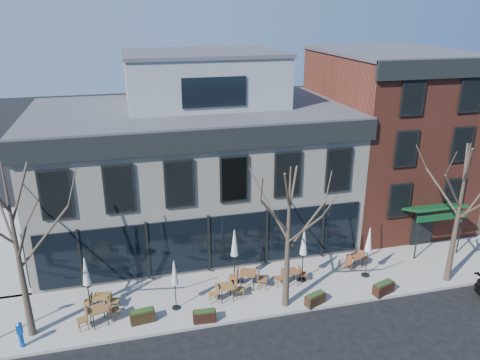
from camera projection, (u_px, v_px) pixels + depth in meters
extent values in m
plane|color=black|center=(209.00, 274.00, 25.48)|extent=(120.00, 120.00, 0.00)
cube|color=gray|center=(279.00, 286.00, 24.26)|extent=(33.50, 4.70, 0.15)
cube|color=gray|center=(8.00, 246.00, 28.31)|extent=(4.50, 12.00, 0.15)
cube|color=beige|center=(193.00, 175.00, 28.64)|extent=(18.00, 10.00, 8.00)
cube|color=#47474C|center=(190.00, 110.00, 27.24)|extent=(18.30, 10.30, 0.30)
cube|color=black|center=(206.00, 141.00, 22.76)|extent=(18.30, 0.25, 1.10)
cube|color=black|center=(23.00, 127.00, 25.31)|extent=(0.25, 10.30, 1.10)
cube|color=black|center=(209.00, 243.00, 24.77)|extent=(17.20, 0.12, 3.00)
cube|color=black|center=(37.00, 229.00, 26.37)|extent=(0.12, 7.50, 3.00)
cube|color=gray|center=(203.00, 80.00, 27.84)|extent=(9.00, 6.50, 3.00)
cube|color=brown|center=(385.00, 138.00, 31.13)|extent=(8.00, 10.00, 11.00)
cube|color=#47474C|center=(395.00, 52.00, 29.20)|extent=(8.20, 10.20, 0.25)
cube|color=black|center=(447.00, 69.00, 24.70)|extent=(8.20, 0.25, 1.00)
cube|color=#0D3D1B|center=(434.00, 207.00, 26.71)|extent=(3.20, 1.66, 0.67)
cube|color=black|center=(422.00, 228.00, 28.01)|extent=(1.40, 0.10, 2.50)
cone|color=#382B21|center=(18.00, 255.00, 19.19)|extent=(0.34, 0.34, 7.92)
cylinder|color=#382B21|center=(44.00, 237.00, 19.41)|extent=(2.23, 0.50, 2.48)
cylinder|color=#382B21|center=(7.00, 223.00, 19.61)|extent=(1.03, 2.05, 2.14)
cylinder|color=#382B21|center=(22.00, 244.00, 18.09)|extent=(1.03, 2.04, 2.28)
cone|color=#382B21|center=(288.00, 240.00, 21.36)|extent=(0.34, 0.34, 7.04)
cylinder|color=#382B21|center=(306.00, 226.00, 21.56)|extent=(2.00, 0.46, 2.21)
cylinder|color=#382B21|center=(274.00, 215.00, 21.73)|extent=(0.93, 1.84, 1.91)
cylinder|color=#382B21|center=(275.00, 216.00, 20.46)|extent=(1.61, 0.68, 1.97)
cylinder|color=#382B21|center=(304.00, 230.00, 20.38)|extent=(0.93, 1.83, 2.03)
cone|color=#382B21|center=(458.00, 215.00, 23.36)|extent=(0.34, 0.34, 7.48)
cylinder|color=#382B21|center=(475.00, 202.00, 23.57)|extent=(2.12, 0.48, 2.35)
cylinder|color=#382B21|center=(442.00, 191.00, 23.76)|extent=(0.98, 1.94, 2.03)
cylinder|color=#382B21|center=(453.00, 191.00, 22.41)|extent=(1.71, 0.71, 2.09)
cylinder|color=#0D43AB|center=(21.00, 340.00, 19.68)|extent=(0.19, 0.19, 0.67)
cube|color=#0D43AB|center=(19.00, 329.00, 19.48)|extent=(0.23, 0.19, 0.48)
cone|color=#0D43AB|center=(18.00, 323.00, 19.38)|extent=(0.25, 0.25, 0.11)
cube|color=brown|center=(98.00, 309.00, 20.93)|extent=(0.96, 0.96, 0.04)
cylinder|color=black|center=(94.00, 322.00, 20.67)|extent=(0.04, 0.04, 0.80)
cylinder|color=black|center=(108.00, 318.00, 20.97)|extent=(0.04, 0.04, 0.80)
cylinder|color=black|center=(90.00, 315.00, 21.17)|extent=(0.04, 0.04, 0.80)
cylinder|color=black|center=(104.00, 311.00, 21.47)|extent=(0.04, 0.04, 0.80)
cube|color=brown|center=(101.00, 296.00, 22.03)|extent=(0.78, 0.78, 0.04)
cylinder|color=black|center=(95.00, 306.00, 21.89)|extent=(0.04, 0.04, 0.69)
cylinder|color=black|center=(106.00, 306.00, 21.92)|extent=(0.04, 0.04, 0.69)
cylinder|color=black|center=(97.00, 300.00, 22.39)|extent=(0.04, 0.04, 0.69)
cylinder|color=black|center=(108.00, 299.00, 22.42)|extent=(0.04, 0.04, 0.69)
cube|color=brown|center=(226.00, 286.00, 22.72)|extent=(0.75, 0.75, 0.04)
cylinder|color=black|center=(222.00, 297.00, 22.51)|extent=(0.04, 0.04, 0.74)
cylinder|color=black|center=(234.00, 295.00, 22.67)|extent=(0.04, 0.04, 0.74)
cylinder|color=black|center=(219.00, 291.00, 23.03)|extent=(0.04, 0.04, 0.74)
cylinder|color=black|center=(230.00, 289.00, 23.19)|extent=(0.04, 0.04, 0.74)
cube|color=brown|center=(248.00, 273.00, 23.74)|extent=(1.05, 1.05, 0.05)
cylinder|color=black|center=(241.00, 283.00, 23.63)|extent=(0.05, 0.05, 0.82)
cylinder|color=black|center=(253.00, 284.00, 23.54)|extent=(0.05, 0.05, 0.82)
cylinder|color=black|center=(243.00, 276.00, 24.23)|extent=(0.05, 0.05, 0.82)
cylinder|color=black|center=(255.00, 277.00, 24.14)|extent=(0.05, 0.05, 0.82)
cube|color=brown|center=(291.00, 271.00, 24.04)|extent=(0.74, 0.74, 0.04)
cylinder|color=black|center=(288.00, 281.00, 23.84)|extent=(0.04, 0.04, 0.73)
cylinder|color=black|center=(298.00, 280.00, 23.99)|extent=(0.04, 0.04, 0.73)
cylinder|color=black|center=(284.00, 276.00, 24.35)|extent=(0.04, 0.04, 0.73)
cylinder|color=black|center=(294.00, 274.00, 24.50)|extent=(0.04, 0.04, 0.73)
cube|color=brown|center=(356.00, 256.00, 25.54)|extent=(0.89, 0.89, 0.04)
cylinder|color=black|center=(355.00, 266.00, 25.30)|extent=(0.04, 0.04, 0.72)
cylinder|color=black|center=(362.00, 263.00, 25.58)|extent=(0.04, 0.04, 0.72)
cylinder|color=black|center=(348.00, 261.00, 25.75)|extent=(0.04, 0.04, 0.72)
cylinder|color=black|center=(355.00, 258.00, 26.03)|extent=(0.04, 0.04, 0.72)
cylinder|color=black|center=(91.00, 311.00, 22.04)|extent=(0.46, 0.46, 0.06)
cylinder|color=black|center=(88.00, 291.00, 21.65)|extent=(0.05, 0.05, 2.31)
cone|color=beige|center=(86.00, 271.00, 21.29)|extent=(0.38, 0.38, 1.37)
cylinder|color=black|center=(176.00, 308.00, 22.31)|extent=(0.41, 0.41, 0.06)
cylinder|color=black|center=(175.00, 290.00, 21.96)|extent=(0.05, 0.05, 2.07)
cone|color=#B9BEB1|center=(174.00, 272.00, 21.64)|extent=(0.34, 0.34, 1.22)
cylinder|color=black|center=(235.00, 282.00, 24.41)|extent=(0.49, 0.49, 0.07)
cylinder|color=black|center=(235.00, 262.00, 24.00)|extent=(0.06, 0.06, 2.44)
cone|color=#B8BEB1|center=(234.00, 243.00, 23.62)|extent=(0.40, 0.40, 1.44)
cylinder|color=black|center=(302.00, 280.00, 24.60)|extent=(0.48, 0.48, 0.06)
cylinder|color=black|center=(303.00, 260.00, 24.20)|extent=(0.05, 0.05, 2.38)
cone|color=silver|center=(304.00, 242.00, 23.83)|extent=(0.39, 0.39, 1.41)
cylinder|color=black|center=(365.00, 275.00, 25.03)|extent=(0.45, 0.45, 0.06)
cylinder|color=black|center=(367.00, 257.00, 24.65)|extent=(0.05, 0.05, 2.26)
cone|color=white|center=(369.00, 240.00, 24.29)|extent=(0.37, 0.37, 1.34)
cube|color=black|center=(142.00, 317.00, 21.26)|extent=(1.15, 0.57, 0.55)
cube|color=#1E3314|center=(142.00, 311.00, 21.16)|extent=(1.03, 0.47, 0.09)
cube|color=black|center=(205.00, 317.00, 21.29)|extent=(1.07, 0.49, 0.52)
cube|color=#1E3314|center=(204.00, 311.00, 21.19)|extent=(0.96, 0.40, 0.08)
cube|color=#301F10|center=(315.00, 299.00, 22.54)|extent=(1.13, 0.77, 0.53)
cube|color=#1E3314|center=(316.00, 294.00, 22.44)|extent=(1.00, 0.65, 0.08)
cube|color=black|center=(383.00, 288.00, 23.38)|extent=(1.22, 0.78, 0.57)
cube|color=#1E3314|center=(384.00, 283.00, 23.28)|extent=(1.08, 0.66, 0.09)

